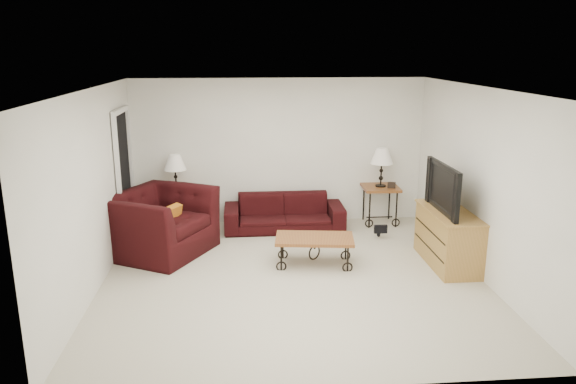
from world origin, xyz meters
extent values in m
plane|color=beige|center=(0.00, 0.00, 0.00)|extent=(5.00, 5.00, 0.00)
cube|color=white|center=(0.00, 2.50, 1.25)|extent=(5.00, 0.02, 2.50)
cube|color=white|center=(0.00, -2.50, 1.25)|extent=(5.00, 0.02, 2.50)
cube|color=white|center=(-2.50, 0.00, 1.25)|extent=(0.02, 5.00, 2.50)
cube|color=white|center=(2.50, 0.00, 1.25)|extent=(0.02, 5.00, 2.50)
plane|color=white|center=(0.00, 0.00, 2.50)|extent=(5.00, 5.00, 0.00)
cube|color=black|center=(-2.47, 1.65, 1.02)|extent=(0.08, 0.94, 2.04)
imported|color=black|center=(0.05, 2.02, 0.29)|extent=(2.00, 0.78, 0.58)
cube|color=brown|center=(-1.75, 2.20, 0.32)|extent=(0.65, 0.65, 0.64)
cube|color=brown|center=(1.73, 2.20, 0.33)|extent=(0.63, 0.63, 0.67)
cube|color=black|center=(-1.90, 2.05, 0.69)|extent=(0.13, 0.05, 0.11)
cube|color=black|center=(1.88, 2.05, 0.72)|extent=(0.13, 0.05, 0.11)
cube|color=brown|center=(0.35, 0.42, 0.20)|extent=(1.15, 0.72, 0.41)
imported|color=black|center=(-1.88, 1.08, 0.47)|extent=(1.79, 1.86, 0.93)
cube|color=#CB6D1A|center=(-1.72, 1.03, 0.52)|extent=(0.30, 0.42, 0.42)
cube|color=#BA8245|center=(2.23, 0.28, 0.39)|extent=(0.54, 1.30, 0.78)
imported|color=black|center=(2.21, 0.28, 1.12)|extent=(0.15, 1.17, 0.67)
ellipsoid|color=black|center=(1.55, 1.49, 0.21)|extent=(0.33, 0.25, 0.42)
camera|label=1|loc=(-0.64, -6.77, 2.98)|focal=34.06mm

